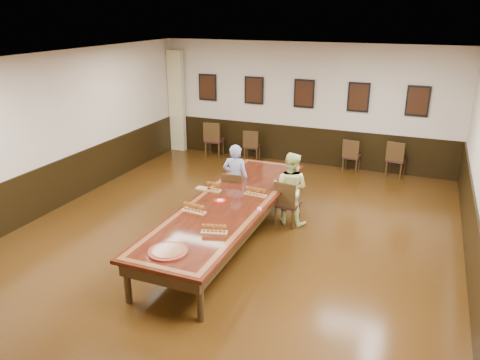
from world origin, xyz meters
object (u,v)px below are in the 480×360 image
at_px(chair_woman, 288,203).
at_px(spare_chair_c, 352,155).
at_px(chair_man, 234,192).
at_px(spare_chair_a, 214,139).
at_px(person_woman, 290,188).
at_px(person_man, 235,179).
at_px(conference_table, 229,209).
at_px(carved_platter, 168,252).
at_px(spare_chair_b, 252,145).
at_px(spare_chair_d, 396,159).

height_order(chair_woman, spare_chair_c, chair_woman).
bearing_deg(chair_man, spare_chair_a, -65.28).
bearing_deg(chair_man, person_woman, 172.84).
relative_size(person_man, conference_table, 0.29).
xyz_separation_m(chair_man, person_woman, (1.19, -0.02, 0.27)).
height_order(spare_chair_a, spare_chair_c, spare_chair_a).
relative_size(chair_woman, carved_platter, 1.29).
distance_m(spare_chair_b, carved_platter, 6.77).
distance_m(chair_man, person_man, 0.29).
xyz_separation_m(spare_chair_b, conference_table, (1.32, -4.62, 0.17)).
bearing_deg(spare_chair_d, carved_platter, 79.33).
xyz_separation_m(chair_man, person_man, (-0.01, 0.10, 0.27)).
height_order(chair_man, spare_chair_b, chair_man).
bearing_deg(spare_chair_a, carved_platter, 103.36).
bearing_deg(chair_man, spare_chair_c, -122.91).
xyz_separation_m(spare_chair_a, spare_chair_c, (3.84, 0.12, -0.07)).
xyz_separation_m(spare_chair_d, carved_platter, (-2.55, -6.79, 0.31)).
height_order(spare_chair_d, conference_table, spare_chair_d).
distance_m(person_man, person_woman, 1.20).
relative_size(chair_woman, conference_table, 0.18).
height_order(spare_chair_b, person_woman, person_woman).
xyz_separation_m(chair_woman, spare_chair_a, (-3.24, 3.55, 0.05)).
height_order(chair_woman, conference_table, chair_woman).
distance_m(chair_woman, spare_chair_a, 4.80).
xyz_separation_m(spare_chair_a, person_man, (2.05, -3.34, 0.21)).
height_order(spare_chair_c, person_man, person_man).
height_order(chair_man, carved_platter, chair_man).
bearing_deg(chair_woman, spare_chair_a, -42.51).
height_order(spare_chair_b, spare_chair_d, spare_chair_d).
bearing_deg(spare_chair_b, spare_chair_a, -7.09).
xyz_separation_m(person_man, person_woman, (1.20, -0.11, -0.00)).
xyz_separation_m(person_woman, conference_table, (-0.79, -1.13, -0.11)).
bearing_deg(person_man, spare_chair_b, -80.99).
bearing_deg(spare_chair_a, spare_chair_b, 175.33).
bearing_deg(person_woman, carved_platter, 79.86).
height_order(spare_chair_a, spare_chair_d, spare_chair_a).
xyz_separation_m(spare_chair_d, conference_table, (-2.48, -4.77, 0.15)).
bearing_deg(spare_chair_d, conference_table, 72.44).
bearing_deg(chair_man, spare_chair_d, -134.73).
bearing_deg(carved_platter, spare_chair_c, 77.76).
distance_m(chair_man, spare_chair_a, 4.00).
bearing_deg(chair_woman, spare_chair_d, -109.34).
bearing_deg(spare_chair_a, conference_table, 111.66).
distance_m(chair_woman, carved_platter, 3.19).
xyz_separation_m(spare_chair_b, spare_chair_d, (3.81, 0.15, 0.02)).
bearing_deg(conference_table, spare_chair_c, 73.54).
bearing_deg(person_man, person_woman, 168.28).
height_order(person_man, carved_platter, person_man).
xyz_separation_m(spare_chair_c, spare_chair_d, (1.09, 0.07, 0.02)).
distance_m(person_woman, carved_platter, 3.27).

